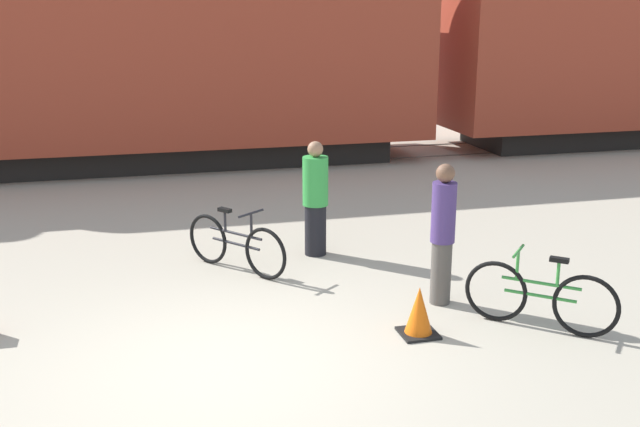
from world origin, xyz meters
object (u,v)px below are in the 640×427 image
object	(u,v)px
bicycle_green	(540,297)
person_in_purple	(443,233)
traffic_cone	(419,313)
freight_train	(161,40)
bicycle_black	(236,245)
person_in_green	(315,199)

from	to	relation	value
bicycle_green	person_in_purple	world-z (taller)	person_in_purple
person_in_purple	bicycle_green	bearing A→B (deg)	-113.79
bicycle_green	traffic_cone	size ratio (longest dim) A/B	2.34
freight_train	bicycle_green	bearing A→B (deg)	-71.39
bicycle_black	person_in_purple	xyz separation A→B (m)	(2.21, -1.73, 0.51)
freight_train	bicycle_black	xyz separation A→B (m)	(0.47, -7.49, -2.36)
bicycle_green	bicycle_black	world-z (taller)	bicycle_green
bicycle_green	person_in_purple	bearing A→B (deg)	127.78
bicycle_black	person_in_purple	size ratio (longest dim) A/B	0.83
bicycle_green	person_in_green	world-z (taller)	person_in_green
bicycle_black	person_in_purple	distance (m)	2.85
freight_train	person_in_green	xyz separation A→B (m)	(1.68, -7.07, -1.92)
person_in_green	traffic_cone	bearing A→B (deg)	-93.93
person_in_green	bicycle_black	bearing A→B (deg)	-172.74
bicycle_green	traffic_cone	bearing A→B (deg)	172.28
freight_train	person_in_green	bearing A→B (deg)	-76.64
person_in_green	person_in_purple	bearing A→B (deg)	-76.98
bicycle_green	person_in_purple	xyz separation A→B (m)	(-0.75, 0.97, 0.50)
bicycle_black	person_in_green	xyz separation A→B (m)	(1.21, 0.42, 0.45)
person_in_green	traffic_cone	distance (m)	3.02
person_in_purple	person_in_green	world-z (taller)	person_in_purple
bicycle_green	person_in_purple	distance (m)	1.32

